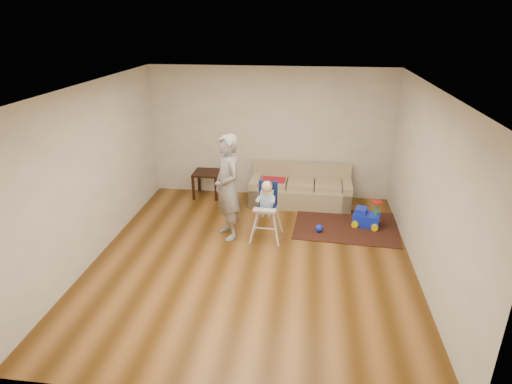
# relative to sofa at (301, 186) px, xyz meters

# --- Properties ---
(ground) EXTENTS (5.50, 5.50, 0.00)m
(ground) POSITION_rel_sofa_xyz_m (-0.67, -2.30, -0.39)
(ground) COLOR #50300E
(ground) RESTS_ON ground
(room_envelope) EXTENTS (5.04, 5.52, 2.72)m
(room_envelope) POSITION_rel_sofa_xyz_m (-0.67, -1.77, 1.48)
(room_envelope) COLOR beige
(room_envelope) RESTS_ON ground
(sofa) EXTENTS (2.04, 0.87, 0.78)m
(sofa) POSITION_rel_sofa_xyz_m (0.00, 0.00, 0.00)
(sofa) COLOR gray
(sofa) RESTS_ON ground
(side_table) EXTENTS (0.54, 0.54, 0.54)m
(side_table) POSITION_rel_sofa_xyz_m (-1.99, 0.17, -0.12)
(side_table) COLOR black
(side_table) RESTS_ON ground
(area_rug) EXTENTS (1.95, 1.52, 0.01)m
(area_rug) POSITION_rel_sofa_xyz_m (0.88, -0.92, -0.38)
(area_rug) COLOR black
(area_rug) RESTS_ON ground
(ride_on_toy) EXTENTS (0.53, 0.44, 0.51)m
(ride_on_toy) POSITION_rel_sofa_xyz_m (1.24, -0.88, -0.12)
(ride_on_toy) COLOR #142CEC
(ride_on_toy) RESTS_ON area_rug
(toy_ball) EXTENTS (0.14, 0.14, 0.14)m
(toy_ball) POSITION_rel_sofa_xyz_m (0.38, -1.24, -0.31)
(toy_ball) COLOR #142CEC
(toy_ball) RESTS_ON area_rug
(high_chair) EXTENTS (0.53, 0.53, 1.07)m
(high_chair) POSITION_rel_sofa_xyz_m (-0.53, -1.57, 0.12)
(high_chair) COLOR silver
(high_chair) RESTS_ON ground
(adult) EXTENTS (0.74, 0.80, 1.83)m
(adult) POSITION_rel_sofa_xyz_m (-1.20, -1.56, 0.52)
(adult) COLOR gray
(adult) RESTS_ON ground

